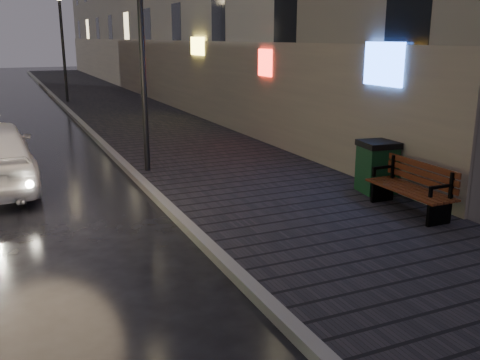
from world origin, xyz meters
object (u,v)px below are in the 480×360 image
at_px(lamp_near, 141,31).
at_px(trash_bin, 377,166).
at_px(lamp_far, 62,34).
at_px(bench, 413,187).

relative_size(lamp_near, trash_bin, 4.81).
relative_size(lamp_far, trash_bin, 4.81).
height_order(bench, trash_bin, trash_bin).
bearing_deg(trash_bin, lamp_near, 143.03).
xyz_separation_m(lamp_near, bench, (3.71, -5.25, -2.86)).
relative_size(lamp_far, bench, 2.84).
distance_m(bench, trash_bin, 1.39).
distance_m(lamp_far, bench, 21.76).
bearing_deg(lamp_far, bench, -80.09).
xyz_separation_m(lamp_far, bench, (3.71, -21.25, -2.86)).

